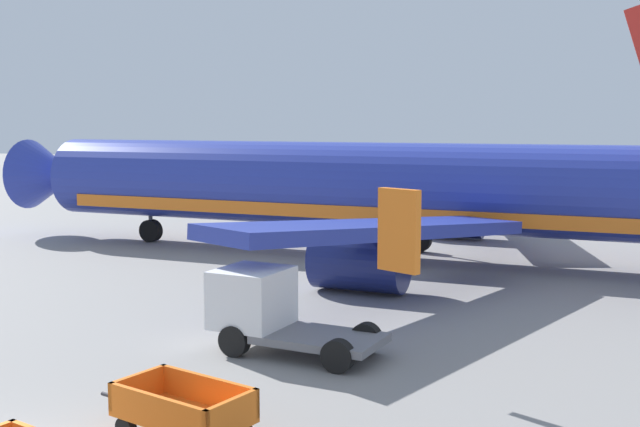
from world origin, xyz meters
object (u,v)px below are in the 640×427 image
(baggage_cart_second_in_row, at_px, (183,410))
(traffic_cone_near_plane, at_px, (237,275))
(airplane, at_px, (373,188))
(service_truck_beside_carts, at_px, (268,308))

(baggage_cart_second_in_row, height_order, traffic_cone_near_plane, baggage_cart_second_in_row)
(traffic_cone_near_plane, bearing_deg, airplane, 63.38)
(airplane, xyz_separation_m, service_truck_beside_carts, (0.68, -14.23, -1.95))
(airplane, xyz_separation_m, traffic_cone_near_plane, (-3.42, -6.83, -2.75))
(airplane, relative_size, baggage_cart_second_in_row, 10.45)
(airplane, bearing_deg, traffic_cone_near_plane, -116.62)
(baggage_cart_second_in_row, xyz_separation_m, traffic_cone_near_plane, (-4.69, 13.30, -0.30))
(airplane, distance_m, baggage_cart_second_in_row, 20.31)
(airplane, height_order, traffic_cone_near_plane, airplane)
(airplane, xyz_separation_m, baggage_cart_second_in_row, (1.27, -20.13, -2.45))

